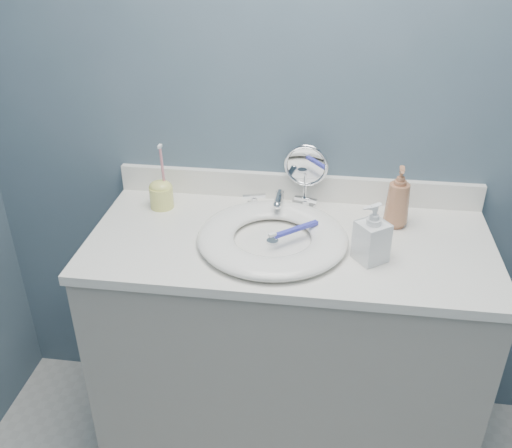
% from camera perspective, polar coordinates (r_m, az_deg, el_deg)
% --- Properties ---
extents(back_wall, '(2.20, 0.02, 2.40)m').
position_cam_1_polar(back_wall, '(1.84, 4.45, 11.56)').
color(back_wall, '#475B6A').
rests_on(back_wall, ground).
extents(vanity_cabinet, '(1.20, 0.55, 0.85)m').
position_cam_1_polar(vanity_cabinet, '(2.00, 3.02, -12.63)').
color(vanity_cabinet, '#A49F96').
rests_on(vanity_cabinet, ground).
extents(countertop, '(1.22, 0.57, 0.03)m').
position_cam_1_polar(countertop, '(1.74, 3.40, -1.88)').
color(countertop, white).
rests_on(countertop, vanity_cabinet).
extents(backsplash, '(1.22, 0.02, 0.09)m').
position_cam_1_polar(backsplash, '(1.94, 4.11, 3.71)').
color(backsplash, white).
rests_on(backsplash, countertop).
extents(basin, '(0.45, 0.45, 0.04)m').
position_cam_1_polar(basin, '(1.70, 1.67, -1.31)').
color(basin, white).
rests_on(basin, countertop).
extents(drain, '(0.04, 0.04, 0.01)m').
position_cam_1_polar(drain, '(1.70, 1.66, -1.74)').
color(drain, silver).
rests_on(drain, countertop).
extents(faucet, '(0.25, 0.13, 0.07)m').
position_cam_1_polar(faucet, '(1.86, 2.34, 2.04)').
color(faucet, silver).
rests_on(faucet, countertop).
extents(makeup_mirror, '(0.15, 0.08, 0.22)m').
position_cam_1_polar(makeup_mirror, '(1.87, 5.00, 5.17)').
color(makeup_mirror, silver).
rests_on(makeup_mirror, countertop).
extents(soap_bottle_amber, '(0.08, 0.08, 0.20)m').
position_cam_1_polar(soap_bottle_amber, '(1.80, 14.05, 2.63)').
color(soap_bottle_amber, '#AA6E4C').
rests_on(soap_bottle_amber, countertop).
extents(soap_bottle_clear, '(0.11, 0.11, 0.18)m').
position_cam_1_polar(soap_bottle_clear, '(1.61, 11.57, -0.84)').
color(soap_bottle_clear, white).
rests_on(soap_bottle_clear, countertop).
extents(toothbrush_holder, '(0.08, 0.08, 0.22)m').
position_cam_1_polar(toothbrush_holder, '(1.90, -9.45, 3.07)').
color(toothbrush_holder, '#E5E572').
rests_on(toothbrush_holder, countertop).
extents(toothbrush_lying, '(0.14, 0.12, 0.02)m').
position_cam_1_polar(toothbrush_lying, '(1.69, 3.85, -0.58)').
color(toothbrush_lying, '#3538BC').
rests_on(toothbrush_lying, basin).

